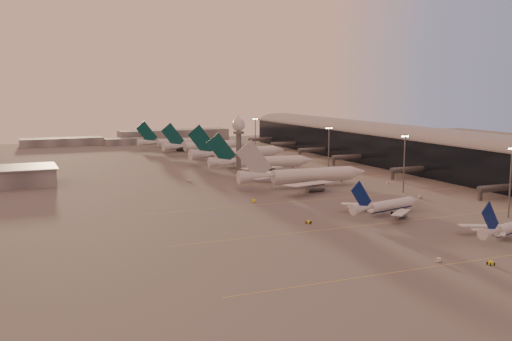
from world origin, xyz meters
name	(u,v)px	position (x,y,z in m)	size (l,w,h in m)	color
ground	(366,234)	(0.00, 0.00, 0.00)	(700.00, 700.00, 0.00)	#575454
taxiway_markings	(352,196)	(30.00, 56.00, 0.01)	(180.00, 185.25, 0.02)	gold
terminal	(421,150)	(107.88, 110.09, 10.52)	(57.00, 362.00, 23.04)	black
radar_tower	(239,136)	(5.00, 120.00, 20.95)	(6.40, 6.40, 31.10)	#53565B
mast_a	(511,179)	(58.00, 0.00, 13.74)	(3.60, 0.56, 25.00)	#53565B
mast_b	(404,161)	(55.00, 55.00, 13.74)	(3.60, 0.56, 25.00)	#53565B
mast_c	(329,149)	(50.00, 110.00, 13.74)	(3.60, 0.56, 25.00)	#53565B
mast_d	(255,135)	(48.00, 200.00, 13.74)	(3.60, 0.56, 25.00)	#53565B
distant_horizon	(142,137)	(2.62, 325.14, 3.89)	(165.00, 37.50, 9.00)	slate
narrowbody_near	(511,230)	(37.24, -21.09, 2.59)	(32.07, 25.25, 12.81)	silver
narrowbody_mid	(386,207)	(21.80, 20.45, 2.76)	(34.39, 27.13, 13.65)	silver
widebody_white	(305,179)	(22.42, 83.62, 3.87)	(63.54, 50.85, 22.34)	silver
greentail_a	(262,165)	(24.58, 135.72, 3.77)	(58.71, 47.20, 21.35)	silver
greentail_b	(240,156)	(27.23, 175.18, 4.17)	(64.67, 51.87, 23.59)	silver
greentail_c	(204,148)	(22.87, 228.69, 3.79)	(59.00, 47.37, 21.48)	silver
greentail_d	(177,144)	(13.36, 262.76, 3.64)	(56.77, 45.82, 20.61)	silver
gsv_truck_a	(440,258)	(1.07, -32.37, 1.16)	(5.92, 3.11, 2.27)	silver
gsv_tug_near	(491,263)	(11.14, -39.68, 0.50)	(2.17, 3.47, 0.97)	yellow
gsv_tug_mid	(309,222)	(-9.71, 19.59, 0.52)	(4.00, 4.05, 1.02)	yellow
gsv_truck_b	(421,195)	(53.34, 41.35, 1.26)	(6.43, 3.53, 2.46)	silver
gsv_truck_c	(254,199)	(-11.99, 60.84, 1.22)	(4.93, 6.16, 2.39)	yellow
gsv_catering_b	(388,180)	(62.64, 76.68, 1.79)	(4.76, 3.47, 3.57)	silver
gsv_tug_far	(294,184)	(20.50, 90.17, 0.52)	(3.92, 4.04, 1.01)	silver
gsv_truck_d	(189,179)	(-21.11, 118.70, 1.24)	(3.24, 6.31, 2.43)	silver
gsv_tug_hangar	(277,163)	(45.04, 160.29, 0.54)	(4.24, 3.88, 1.04)	yellow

